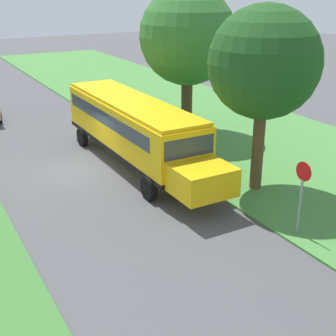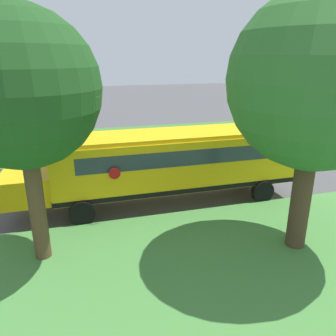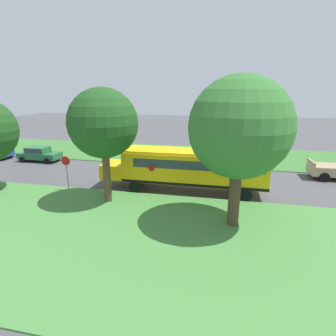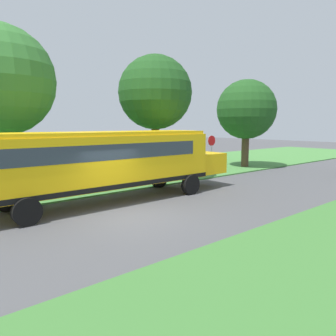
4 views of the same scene
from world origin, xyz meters
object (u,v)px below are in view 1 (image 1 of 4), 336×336
object	(u,v)px
oak_tree_roadside_mid	(263,63)
oak_tree_beside_bus	(186,35)
stop_sign	(302,190)
school_bus	(134,127)

from	to	relation	value
oak_tree_roadside_mid	oak_tree_beside_bus	bearing A→B (deg)	-100.53
oak_tree_roadside_mid	stop_sign	size ratio (longest dim) A/B	2.79
oak_tree_roadside_mid	stop_sign	distance (m)	5.50
school_bus	stop_sign	size ratio (longest dim) A/B	4.53
oak_tree_beside_bus	oak_tree_roadside_mid	world-z (taller)	oak_tree_beside_bus
school_bus	oak_tree_roadside_mid	xyz separation A→B (m)	(-3.27, 5.07, 3.41)
oak_tree_beside_bus	oak_tree_roadside_mid	size ratio (longest dim) A/B	1.08
school_bus	oak_tree_beside_bus	xyz separation A→B (m)	(-4.81, -3.21, 3.69)
school_bus	oak_tree_beside_bus	distance (m)	6.86
oak_tree_beside_bus	oak_tree_roadside_mid	distance (m)	8.43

